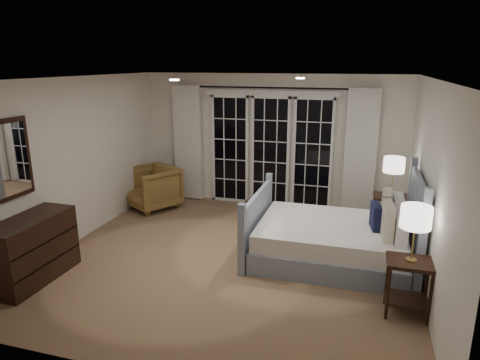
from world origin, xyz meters
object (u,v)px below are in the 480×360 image
(bed, at_px, (336,239))
(nightstand_right, at_px, (390,210))
(armchair, at_px, (152,188))
(nightstand_left, at_px, (409,279))
(lamp_left, at_px, (416,218))
(dresser, at_px, (32,249))
(lamp_right, at_px, (394,165))

(bed, distance_m, nightstand_right, 1.35)
(armchair, bearing_deg, nightstand_right, 28.62)
(nightstand_left, distance_m, nightstand_right, 2.25)
(lamp_left, xyz_separation_m, dresser, (-4.51, -0.51, -0.72))
(armchair, bearing_deg, bed, 10.86)
(dresser, bearing_deg, nightstand_left, 6.47)
(nightstand_left, height_order, lamp_right, lamp_right)
(bed, relative_size, lamp_left, 3.56)
(bed, height_order, lamp_right, lamp_right)
(lamp_left, xyz_separation_m, armchair, (-4.38, 2.45, -0.74))
(nightstand_right, bearing_deg, bed, -123.98)
(bed, xyz_separation_m, nightstand_left, (0.86, -1.14, 0.10))
(bed, bearing_deg, lamp_left, -53.02)
(lamp_right, distance_m, armchair, 4.34)
(nightstand_right, height_order, lamp_right, lamp_right)
(lamp_left, bearing_deg, armchair, 150.79)
(bed, distance_m, lamp_right, 1.59)
(nightstand_right, bearing_deg, nightstand_left, -87.22)
(nightstand_right, height_order, lamp_left, lamp_left)
(lamp_right, bearing_deg, lamp_left, -87.22)
(bed, relative_size, dresser, 1.86)
(dresser, bearing_deg, lamp_left, 6.47)
(nightstand_right, distance_m, lamp_left, 2.36)
(nightstand_left, xyz_separation_m, dresser, (-4.51, -0.51, -0.01))
(nightstand_left, height_order, armchair, armchair)
(lamp_left, bearing_deg, nightstand_right, 92.78)
(nightstand_left, xyz_separation_m, lamp_left, (0.00, -0.00, 0.71))
(nightstand_right, xyz_separation_m, lamp_right, (0.00, 0.00, 0.72))
(lamp_right, xyz_separation_m, armchair, (-4.27, 0.19, -0.77))
(nightstand_right, relative_size, lamp_left, 1.10)
(nightstand_right, bearing_deg, armchair, 177.39)
(armchair, bearing_deg, nightstand_left, 2.03)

